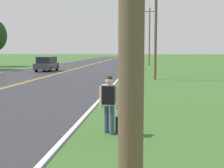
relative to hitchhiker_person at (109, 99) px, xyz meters
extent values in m
cube|color=silver|center=(-1.26, -2.75, -1.10)|extent=(0.16, 240.00, 0.00)
cylinder|color=#38476B|center=(-0.09, 0.13, -0.67)|extent=(0.14, 0.14, 0.88)
cylinder|color=#38476B|center=(0.10, -0.04, -0.67)|extent=(0.14, 0.14, 0.88)
cube|color=silver|center=(0.00, 0.04, 0.09)|extent=(0.48, 0.22, 0.66)
sphere|color=beige|center=(0.00, 0.04, 0.55)|extent=(0.24, 0.24, 0.24)
sphere|color=#2D2319|center=(0.00, 0.04, 0.59)|extent=(0.22, 0.22, 0.22)
cylinder|color=beige|center=(-0.26, 0.05, 0.03)|extent=(0.09, 0.09, 0.69)
cylinder|color=beige|center=(0.26, 0.03, 0.03)|extent=(0.09, 0.09, 0.69)
cube|color=black|center=(-0.01, -0.15, 0.13)|extent=(0.39, 0.20, 0.55)
cube|color=black|center=(0.40, 0.15, -0.85)|extent=(0.43, 0.22, 0.52)
cylinder|color=black|center=(0.40, 0.15, -0.55)|extent=(0.29, 0.04, 0.02)
cylinder|color=gold|center=(0.10, 9.00, -0.83)|extent=(0.27, 0.27, 0.56)
sphere|color=gold|center=(0.10, 9.00, -0.49)|extent=(0.26, 0.26, 0.26)
cylinder|color=gold|center=(0.27, 9.00, -0.77)|extent=(0.08, 0.10, 0.10)
cylinder|color=gold|center=(-0.08, 9.00, -0.77)|extent=(0.08, 0.10, 0.10)
cylinder|color=gray|center=(0.13, 26.70, 0.06)|extent=(0.07, 0.07, 2.34)
cylinder|color=white|center=(0.13, 26.68, 0.98)|extent=(0.60, 0.02, 0.60)
torus|color=red|center=(0.13, 26.67, 0.98)|extent=(0.55, 0.07, 0.55)
cube|color=white|center=(0.13, 26.68, 0.43)|extent=(0.44, 0.02, 0.44)
cylinder|color=brown|center=(2.01, 18.31, 2.88)|extent=(0.24, 0.24, 7.98)
cylinder|color=brown|center=(1.83, 43.15, 3.67)|extent=(0.24, 0.24, 9.55)
cube|color=brown|center=(1.83, 43.15, 7.84)|extent=(1.80, 0.12, 0.10)
cylinder|color=black|center=(-11.77, 29.40, -0.76)|extent=(0.22, 0.71, 0.71)
cylinder|color=black|center=(-10.05, 29.35, -0.76)|extent=(0.22, 0.71, 0.71)
cylinder|color=black|center=(-11.83, 26.75, -0.76)|extent=(0.22, 0.71, 0.71)
cylinder|color=black|center=(-10.12, 26.71, -0.76)|extent=(0.22, 0.71, 0.71)
cube|color=#47474C|center=(-10.94, 28.05, -0.45)|extent=(2.02, 4.32, 0.69)
cube|color=#1E232D|center=(-10.94, 28.05, 0.30)|extent=(1.76, 3.03, 0.80)
cylinder|color=black|center=(-2.10, 55.83, -0.80)|extent=(0.22, 0.62, 0.61)
cylinder|color=black|center=(-3.75, 55.88, -0.80)|extent=(0.22, 0.62, 0.61)
cylinder|color=black|center=(-2.04, 58.07, -0.80)|extent=(0.22, 0.62, 0.61)
cylinder|color=black|center=(-3.69, 58.11, -0.80)|extent=(0.22, 0.62, 0.61)
cube|color=maroon|center=(-2.89, 56.97, -0.51)|extent=(1.95, 3.66, 0.65)
cube|color=#1E232D|center=(-2.89, 56.97, 0.11)|extent=(1.70, 2.57, 0.60)
cylinder|color=black|center=(-4.13, 74.51, -0.80)|extent=(0.23, 0.64, 0.63)
cylinder|color=black|center=(-5.65, 74.58, -0.80)|extent=(0.23, 0.64, 0.63)
cylinder|color=black|center=(-4.02, 76.87, -0.80)|extent=(0.23, 0.64, 0.63)
cylinder|color=black|center=(-5.54, 76.94, -0.80)|extent=(0.23, 0.64, 0.63)
cube|color=#C1B28E|center=(-4.83, 75.72, -0.55)|extent=(1.90, 3.89, 0.55)
cube|color=#1E232D|center=(-4.83, 75.72, -0.05)|extent=(1.64, 2.74, 0.45)
camera|label=1|loc=(1.07, -9.39, 1.47)|focal=50.00mm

